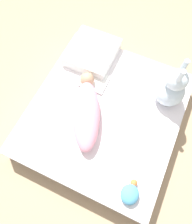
# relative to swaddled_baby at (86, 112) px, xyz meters

# --- Properties ---
(ground_plane) EXTENTS (12.00, 12.00, 0.00)m
(ground_plane) POSITION_rel_swaddled_baby_xyz_m (0.09, -0.10, -0.27)
(ground_plane) COLOR #9E8466
(bed_mattress) EXTENTS (1.13, 1.03, 0.20)m
(bed_mattress) POSITION_rel_swaddled_baby_xyz_m (0.09, -0.10, -0.17)
(bed_mattress) COLOR white
(bed_mattress) RESTS_ON ground_plane
(burp_cloth) EXTENTS (0.17, 0.20, 0.02)m
(burp_cloth) POSITION_rel_swaddled_baby_xyz_m (0.27, 0.07, -0.06)
(burp_cloth) COLOR white
(burp_cloth) RESTS_ON bed_mattress
(swaddled_baby) EXTENTS (0.58, 0.38, 0.14)m
(swaddled_baby) POSITION_rel_swaddled_baby_xyz_m (0.00, 0.00, 0.00)
(swaddled_baby) COLOR pink
(swaddled_baby) RESTS_ON bed_mattress
(pillow) EXTENTS (0.37, 0.35, 0.09)m
(pillow) POSITION_rel_swaddled_baby_xyz_m (0.49, 0.19, -0.02)
(pillow) COLOR white
(pillow) RESTS_ON bed_mattress
(bunny_plush) EXTENTS (0.20, 0.20, 0.40)m
(bunny_plush) POSITION_rel_swaddled_baby_xyz_m (0.36, -0.46, 0.08)
(bunny_plush) COLOR silver
(bunny_plush) RESTS_ON bed_mattress
(turtle_plush) EXTENTS (0.16, 0.11, 0.07)m
(turtle_plush) POSITION_rel_swaddled_baby_xyz_m (-0.36, -0.46, -0.03)
(turtle_plush) COLOR #4C99C6
(turtle_plush) RESTS_ON bed_mattress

